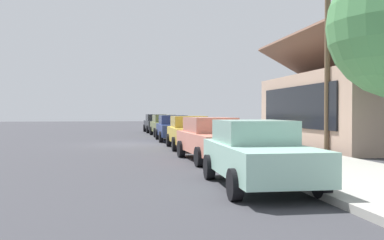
{
  "coord_description": "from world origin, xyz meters",
  "views": [
    {
      "loc": [
        24.1,
        -0.53,
        1.79
      ],
      "look_at": [
        1.56,
        3.28,
        1.37
      ],
      "focal_mm": 40.11,
      "sensor_mm": 36.0,
      "label": 1
    }
  ],
  "objects": [
    {
      "name": "car_olive",
      "position": [
        -7.99,
        2.78,
        0.82
      ],
      "size": [
        4.91,
        2.03,
        1.59
      ],
      "rotation": [
        0.0,
        0.0,
        0.02
      ],
      "color": "olive",
      "rests_on": "ground"
    },
    {
      "name": "storefront_building",
      "position": [
        3.59,
        11.98,
        2.0
      ],
      "size": [
        11.24,
        7.76,
        5.83
      ],
      "color": "tan",
      "rests_on": "ground"
    },
    {
      "name": "sidewalk_curb",
      "position": [
        0.0,
        5.6,
        0.08
      ],
      "size": [
        60.0,
        4.2,
        0.16
      ],
      "primitive_type": "cube",
      "color": "#A3A099",
      "rests_on": "ground"
    },
    {
      "name": "car_mustard",
      "position": [
        3.24,
        2.87,
        0.81
      ],
      "size": [
        4.53,
        2.09,
        1.59
      ],
      "rotation": [
        0.0,
        0.0,
        -0.02
      ],
      "color": "gold",
      "rests_on": "ground"
    },
    {
      "name": "car_seafoam",
      "position": [
        14.27,
        2.71,
        0.82
      ],
      "size": [
        4.57,
        2.15,
        1.59
      ],
      "rotation": [
        0.0,
        0.0,
        -0.02
      ],
      "color": "#9ED1BC",
      "rests_on": "ground"
    },
    {
      "name": "fire_hydrant_red",
      "position": [
        0.75,
        4.2,
        0.5
      ],
      "size": [
        0.22,
        0.22,
        0.71
      ],
      "color": "red",
      "rests_on": "sidewalk_curb"
    },
    {
      "name": "ground_plane",
      "position": [
        0.0,
        0.0,
        0.0
      ],
      "size": [
        120.0,
        120.0,
        0.0
      ],
      "primitive_type": "plane",
      "color": "#38383D"
    },
    {
      "name": "utility_pole_wooden",
      "position": [
        7.04,
        8.2,
        3.93
      ],
      "size": [
        1.8,
        0.24,
        7.5
      ],
      "color": "brown",
      "rests_on": "ground"
    },
    {
      "name": "car_charcoal",
      "position": [
        -13.82,
        2.67,
        0.82
      ],
      "size": [
        4.81,
        2.15,
        1.59
      ],
      "rotation": [
        0.0,
        0.0,
        0.03
      ],
      "color": "#2D3035",
      "rests_on": "ground"
    },
    {
      "name": "car_coral",
      "position": [
        8.7,
        2.82,
        0.82
      ],
      "size": [
        4.95,
        2.2,
        1.59
      ],
      "rotation": [
        0.0,
        0.0,
        0.06
      ],
      "color": "#EA8C75",
      "rests_on": "ground"
    },
    {
      "name": "car_navy",
      "position": [
        -2.52,
        2.79,
        0.82
      ],
      "size": [
        4.67,
        2.08,
        1.59
      ],
      "rotation": [
        0.0,
        0.0,
        -0.01
      ],
      "color": "navy",
      "rests_on": "ground"
    }
  ]
}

